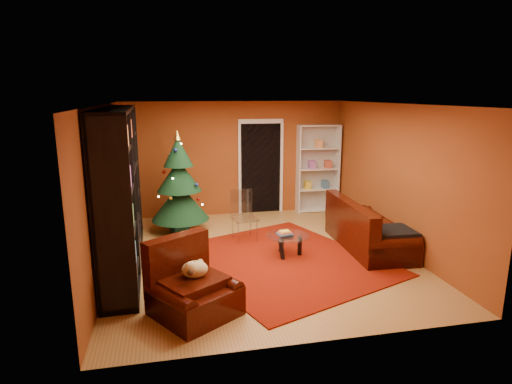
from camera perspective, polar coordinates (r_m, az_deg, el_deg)
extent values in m
cube|color=olive|center=(7.59, 0.63, -8.60)|extent=(5.00, 5.50, 0.05)
cube|color=silver|center=(7.06, 0.68, 11.82)|extent=(5.00, 5.50, 0.05)
cube|color=brown|center=(9.89, -2.83, 4.46)|extent=(5.00, 0.05, 2.60)
cube|color=brown|center=(7.12, -19.62, 0.31)|extent=(0.05, 5.50, 2.60)
cube|color=brown|center=(8.13, 18.33, 1.92)|extent=(0.05, 5.50, 2.60)
cube|color=maroon|center=(7.35, 3.48, -9.09)|extent=(3.87, 4.15, 0.02)
cube|color=teal|center=(8.97, -10.12, -4.07)|extent=(0.42, 0.42, 0.33)
cube|color=maroon|center=(9.82, -10.61, -2.98)|extent=(0.26, 0.26, 0.21)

